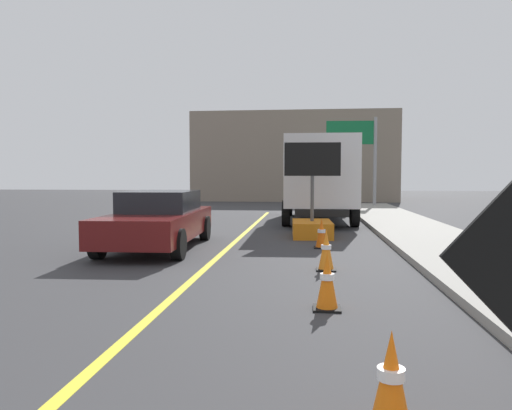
% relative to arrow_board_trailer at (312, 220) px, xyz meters
% --- Properties ---
extents(lane_center_stripe, '(0.14, 36.00, 0.01)m').
position_rel_arrow_board_trailer_xyz_m(lane_center_stripe, '(-2.04, -8.84, -0.48)').
color(lane_center_stripe, yellow).
rests_on(lane_center_stripe, ground).
extents(arrow_board_trailer, '(1.60, 1.85, 2.70)m').
position_rel_arrow_board_trailer_xyz_m(arrow_board_trailer, '(0.00, 0.00, 0.00)').
color(arrow_board_trailer, orange).
rests_on(arrow_board_trailer, ground).
extents(box_truck, '(2.71, 7.16, 3.10)m').
position_rel_arrow_board_trailer_xyz_m(box_truck, '(0.27, 4.79, 1.24)').
color(box_truck, black).
rests_on(box_truck, ground).
extents(pickup_car, '(2.08, 4.82, 1.38)m').
position_rel_arrow_board_trailer_xyz_m(pickup_car, '(-3.71, -2.63, 0.22)').
color(pickup_car, '#591414').
rests_on(pickup_car, ground).
extents(highway_guide_sign, '(2.79, 0.25, 5.00)m').
position_rel_arrow_board_trailer_xyz_m(highway_guide_sign, '(2.77, 13.47, 2.94)').
color(highway_guide_sign, gray).
rests_on(highway_guide_sign, ground).
extents(far_building_block, '(14.17, 9.79, 6.18)m').
position_rel_arrow_board_trailer_xyz_m(far_building_block, '(-1.14, 23.58, 2.61)').
color(far_building_block, gray).
rests_on(far_building_block, ground).
extents(traffic_cone_near_sign, '(0.36, 0.36, 0.70)m').
position_rel_arrow_board_trailer_xyz_m(traffic_cone_near_sign, '(0.46, -10.66, -0.14)').
color(traffic_cone_near_sign, black).
rests_on(traffic_cone_near_sign, ground).
extents(traffic_cone_mid_lane, '(0.36, 0.36, 0.77)m').
position_rel_arrow_board_trailer_xyz_m(traffic_cone_mid_lane, '(0.14, -7.66, -0.10)').
color(traffic_cone_mid_lane, black).
rests_on(traffic_cone_mid_lane, ground).
extents(traffic_cone_far_lane, '(0.36, 0.36, 0.77)m').
position_rel_arrow_board_trailer_xyz_m(traffic_cone_far_lane, '(0.23, -5.00, -0.10)').
color(traffic_cone_far_lane, black).
rests_on(traffic_cone_far_lane, ground).
extents(traffic_cone_curbside, '(0.36, 0.36, 0.73)m').
position_rel_arrow_board_trailer_xyz_m(traffic_cone_curbside, '(0.21, -2.22, -0.12)').
color(traffic_cone_curbside, black).
rests_on(traffic_cone_curbside, ground).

